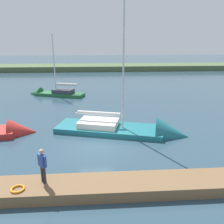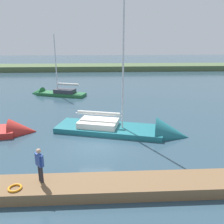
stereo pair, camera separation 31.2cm
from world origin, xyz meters
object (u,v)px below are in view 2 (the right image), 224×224
life_ring_buoy (15,188)px  sailboat_mid_channel (137,132)px  person_on_dock (40,163)px  sailboat_behind_pier (53,94)px

life_ring_buoy → sailboat_mid_channel: 10.55m
sailboat_mid_channel → person_on_dock: 9.51m
life_ring_buoy → sailboat_mid_channel: size_ratio=0.06×
life_ring_buoy → sailboat_mid_channel: sailboat_mid_channel is taller
sailboat_mid_channel → person_on_dock: (5.93, 7.28, 1.52)m
life_ring_buoy → person_on_dock: bearing=-152.7°
sailboat_mid_channel → person_on_dock: bearing=-113.7°
sailboat_mid_channel → sailboat_behind_pier: bearing=138.5°
life_ring_buoy → person_on_dock: person_on_dock is taller
life_ring_buoy → sailboat_mid_channel: (-7.03, -7.85, -0.54)m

